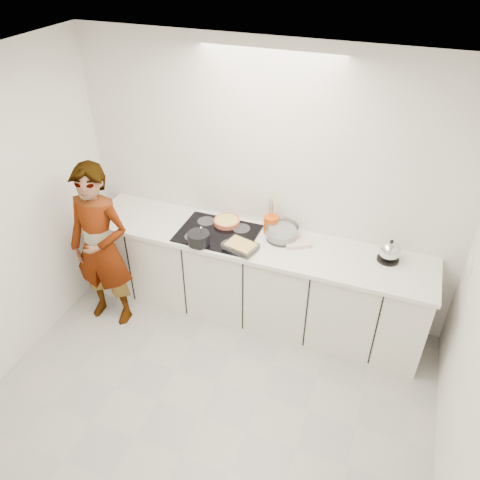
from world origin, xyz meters
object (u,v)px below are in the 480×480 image
at_px(tart_dish, 227,221).
at_px(saucepan, 199,238).
at_px(utensil_crock, 271,224).
at_px(hob, 218,233).
at_px(kettle, 389,252).
at_px(mixing_bowl, 282,233).
at_px(cook, 101,248).
at_px(baking_dish, 241,246).

height_order(tart_dish, saucepan, saucepan).
height_order(tart_dish, utensil_crock, utensil_crock).
height_order(hob, tart_dish, tart_dish).
bearing_deg(kettle, mixing_bowl, -179.66).
height_order(tart_dish, cook, cook).
bearing_deg(hob, kettle, 5.33).
bearing_deg(saucepan, baking_dish, 8.15).
bearing_deg(saucepan, mixing_bowl, 28.10).
height_order(hob, saucepan, saucepan).
xyz_separation_m(saucepan, cook, (-0.87, -0.27, -0.15)).
xyz_separation_m(hob, mixing_bowl, (0.58, 0.14, 0.06)).
distance_m(hob, mixing_bowl, 0.60).
xyz_separation_m(saucepan, baking_dish, (0.38, 0.05, -0.03)).
height_order(hob, baking_dish, baking_dish).
bearing_deg(hob, mixing_bowl, 13.26).
bearing_deg(baking_dish, utensil_crock, 66.38).
bearing_deg(kettle, tart_dish, 178.78).
xyz_separation_m(mixing_bowl, utensil_crock, (-0.13, 0.06, 0.02)).
relative_size(hob, kettle, 3.37).
bearing_deg(saucepan, cook, -162.91).
xyz_separation_m(hob, utensil_crock, (0.45, 0.20, 0.08)).
bearing_deg(mixing_bowl, kettle, 0.34).
distance_m(baking_dish, kettle, 1.27).
height_order(saucepan, utensil_crock, saucepan).
xyz_separation_m(hob, saucepan, (-0.09, -0.22, 0.06)).
bearing_deg(baking_dish, cook, -165.55).
xyz_separation_m(tart_dish, baking_dish, (0.27, -0.34, 0.01)).
xyz_separation_m(tart_dish, saucepan, (-0.11, -0.39, 0.03)).
xyz_separation_m(hob, baking_dish, (0.29, -0.17, 0.04)).
height_order(saucepan, kettle, kettle).
height_order(saucepan, mixing_bowl, saucepan).
relative_size(tart_dish, mixing_bowl, 0.90).
relative_size(hob, mixing_bowl, 2.11).
relative_size(tart_dish, baking_dish, 0.97).
relative_size(utensil_crock, cook, 0.10).
relative_size(saucepan, cook, 0.13).
xyz_separation_m(tart_dish, kettle, (1.50, -0.03, 0.05)).
relative_size(mixing_bowl, kettle, 1.60).
relative_size(baking_dish, mixing_bowl, 0.93).
distance_m(saucepan, cook, 0.93).
height_order(mixing_bowl, cook, cook).
relative_size(tart_dish, utensil_crock, 1.81).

